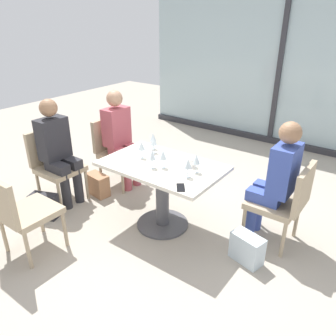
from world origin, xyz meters
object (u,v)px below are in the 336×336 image
object	(u,v)px
chair_far_right	(285,200)
wine_glass_3	(196,160)
chair_front_left	(19,210)
coffee_cup	(193,163)
person_far_left	(120,135)
cell_phone_on_table	(181,187)
wine_glass_1	(154,141)
wine_glass_4	(142,146)
chair_side_end	(54,162)
dining_table_main	(162,182)
wine_glass_6	(188,164)
wine_glass_2	(153,138)
person_side_end	(58,148)
handbag_1	(44,206)
wine_glass_0	(163,155)
person_far_right	(276,178)
chair_far_left	(115,148)
handbag_2	(98,185)
handbag_0	(247,249)
wine_glass_5	(152,155)

from	to	relation	value
chair_far_right	wine_glass_3	size ratio (longest dim) A/B	4.70
chair_front_left	coffee_cup	distance (m)	1.67
person_far_left	coffee_cup	bearing A→B (deg)	-13.83
person_far_left	cell_phone_on_table	size ratio (longest dim) A/B	8.75
wine_glass_1	wine_glass_4	size ratio (longest dim) A/B	1.00
chair_side_end	coffee_cup	bearing A→B (deg)	14.51
wine_glass_4	chair_side_end	bearing A→B (deg)	-164.66
dining_table_main	wine_glass_6	distance (m)	0.50
wine_glass_1	wine_glass_2	size ratio (longest dim) A/B	1.00
person_side_end	handbag_1	distance (m)	0.68
wine_glass_0	coffee_cup	distance (m)	0.30
chair_front_left	coffee_cup	xyz separation A→B (m)	(1.03, 1.28, 0.28)
cell_phone_on_table	dining_table_main	bearing A→B (deg)	108.26
chair_far_right	chair_front_left	size ratio (longest dim) A/B	1.00
person_far_right	wine_glass_2	bearing A→B (deg)	-172.60
person_far_left	cell_phone_on_table	xyz separation A→B (m)	(1.44, -0.75, 0.03)
chair_front_left	cell_phone_on_table	distance (m)	1.48
handbag_1	wine_glass_0	bearing A→B (deg)	4.67
dining_table_main	handbag_1	xyz separation A→B (m)	(-1.17, -0.66, -0.38)
chair_side_end	chair_far_left	bearing A→B (deg)	70.03
wine_glass_2	handbag_2	bearing A→B (deg)	-162.32
person_far_right	cell_phone_on_table	distance (m)	0.95
chair_far_right	wine_glass_2	bearing A→B (deg)	-173.15
chair_far_right	cell_phone_on_table	size ratio (longest dim) A/B	6.04
chair_side_end	cell_phone_on_table	xyz separation A→B (m)	(1.83, 0.00, 0.24)
wine_glass_1	handbag_1	size ratio (longest dim) A/B	0.62
dining_table_main	chair_far_right	distance (m)	1.21
wine_glass_0	wine_glass_2	xyz separation A→B (m)	(-0.39, 0.33, 0.00)
wine_glass_0	handbag_1	world-z (taller)	wine_glass_0
wine_glass_1	handbag_0	size ratio (longest dim) A/B	0.62
chair_far_left	person_far_left	distance (m)	0.23
wine_glass_3	cell_phone_on_table	xyz separation A→B (m)	(0.06, -0.34, -0.13)
chair_side_end	wine_glass_1	size ratio (longest dim) A/B	4.70
person_far_left	wine_glass_5	xyz separation A→B (m)	(0.99, -0.57, 0.16)
person_side_end	chair_far_left	bearing A→B (deg)	77.70
cell_phone_on_table	handbag_0	xyz separation A→B (m)	(0.55, 0.29, -0.59)
wine_glass_2	handbag_1	world-z (taller)	wine_glass_2
wine_glass_4	wine_glass_6	bearing A→B (deg)	-8.22
chair_side_end	wine_glass_2	bearing A→B (deg)	28.51
handbag_1	handbag_2	distance (m)	0.72
dining_table_main	chair_side_end	xyz separation A→B (m)	(-1.40, -0.30, -0.03)
coffee_cup	handbag_1	bearing A→B (deg)	-151.22
person_side_end	cell_phone_on_table	bearing A→B (deg)	0.13
wine_glass_4	wine_glass_5	xyz separation A→B (m)	(0.25, -0.13, 0.00)
chair_far_right	coffee_cup	distance (m)	0.95
person_side_end	wine_glass_0	size ratio (longest dim) A/B	6.81
dining_table_main	handbag_1	world-z (taller)	dining_table_main
dining_table_main	coffee_cup	xyz separation A→B (m)	(0.28, 0.13, 0.25)
handbag_0	wine_glass_4	bearing A→B (deg)	-166.04
chair_far_right	person_far_right	distance (m)	0.23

